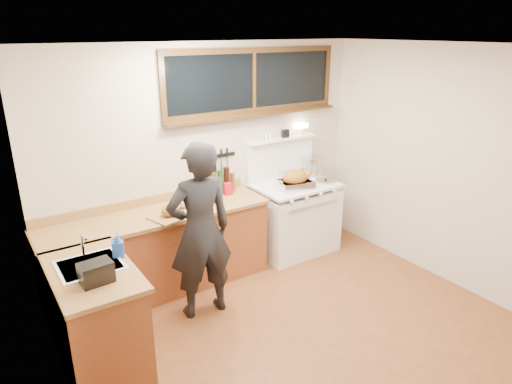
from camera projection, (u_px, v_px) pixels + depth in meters
ground_plane at (301, 332)px, 4.35m from camera, size 4.00×3.50×0.02m
room_shell at (307, 165)px, 3.79m from camera, size 4.10×3.60×2.65m
counter_back at (160, 252)px, 4.92m from camera, size 2.44×0.64×1.00m
counter_left at (96, 317)px, 3.80m from camera, size 0.64×1.09×0.90m
sink_unit at (91, 271)px, 3.74m from camera, size 0.50×0.45×0.37m
vintage_stove at (294, 216)px, 5.82m from camera, size 1.02×0.74×1.58m
back_window at (254, 88)px, 5.31m from camera, size 2.32×0.13×0.77m
left_doorway at (88, 343)px, 2.52m from camera, size 0.02×1.04×2.17m
knife_strip at (217, 157)px, 5.31m from camera, size 0.46×0.03×0.28m
man at (200, 231)px, 4.37m from camera, size 0.68×0.48×1.78m
soap_bottle at (118, 245)px, 3.84m from camera, size 0.12×0.12×0.21m
toaster at (96, 273)px, 3.45m from camera, size 0.25×0.19×0.17m
cutting_board at (172, 212)px, 4.67m from camera, size 0.50×0.43×0.14m
roast_turkey at (295, 180)px, 5.48m from camera, size 0.46×0.38×0.24m
stockpot at (313, 166)px, 5.97m from camera, size 0.30×0.30×0.25m
saucepan at (284, 175)px, 5.85m from camera, size 0.19×0.28×0.11m
pot_lid at (326, 181)px, 5.75m from camera, size 0.29×0.29×0.04m
coffee_tin at (228, 189)px, 5.29m from camera, size 0.10×0.08×0.14m
pitcher at (195, 191)px, 5.17m from camera, size 0.12×0.12×0.18m
bottle_cluster at (218, 183)px, 5.30m from camera, size 0.46×0.07×0.30m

